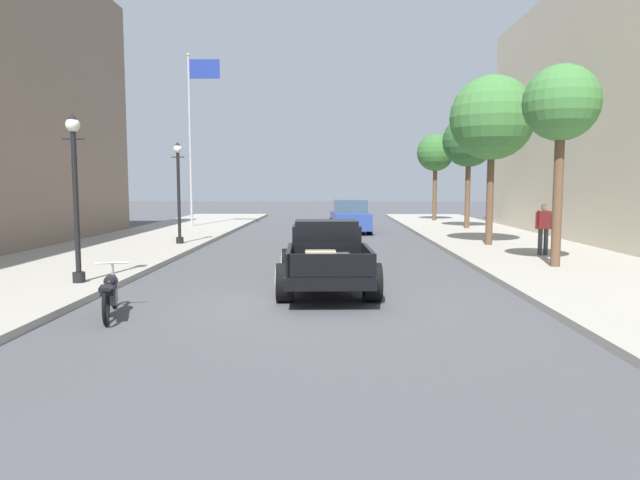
{
  "coord_description": "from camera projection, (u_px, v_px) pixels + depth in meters",
  "views": [
    {
      "loc": [
        0.49,
        -11.64,
        2.42
      ],
      "look_at": [
        0.17,
        2.86,
        1.0
      ],
      "focal_mm": 32.18,
      "sensor_mm": 36.0,
      "label": 1
    }
  ],
  "objects": [
    {
      "name": "street_tree_third",
      "position": [
        469.0,
        141.0,
        29.29
      ],
      "size": [
        2.66,
        2.66,
        5.81
      ],
      "color": "brown",
      "rests_on": "sidewalk_right"
    },
    {
      "name": "street_lamp_far",
      "position": [
        178.0,
        185.0,
        21.79
      ],
      "size": [
        0.5,
        0.32,
        3.85
      ],
      "color": "black",
      "rests_on": "sidewalk_left"
    },
    {
      "name": "ground_plane",
      "position": [
        309.0,
        302.0,
        11.83
      ],
      "size": [
        140.0,
        140.0,
        0.0
      ],
      "primitive_type": "plane",
      "color": "#47474C"
    },
    {
      "name": "street_tree_second",
      "position": [
        492.0,
        118.0,
        21.07
      ],
      "size": [
        3.09,
        3.09,
        6.25
      ],
      "color": "brown",
      "rests_on": "sidewalk_right"
    },
    {
      "name": "hotrod_truck_black",
      "position": [
        326.0,
        256.0,
        13.35
      ],
      "size": [
        2.33,
        5.0,
        1.58
      ],
      "color": "black",
      "rests_on": "ground"
    },
    {
      "name": "street_tree_farthest",
      "position": [
        435.0,
        153.0,
        35.67
      ],
      "size": [
        2.31,
        2.31,
        5.38
      ],
      "color": "brown",
      "rests_on": "sidewalk_right"
    },
    {
      "name": "street_tree_nearest",
      "position": [
        561.0,
        105.0,
        15.43
      ],
      "size": [
        2.04,
        2.04,
        5.47
      ],
      "color": "brown",
      "rests_on": "sidewalk_right"
    },
    {
      "name": "flagpole",
      "position": [
        194.0,
        121.0,
        30.63
      ],
      "size": [
        1.74,
        0.16,
        9.16
      ],
      "color": "#B2B2B7",
      "rests_on": "sidewalk_left"
    },
    {
      "name": "street_lamp_near",
      "position": [
        75.0,
        186.0,
        13.05
      ],
      "size": [
        0.5,
        0.32,
        3.85
      ],
      "color": "black",
      "rests_on": "sidewalk_left"
    },
    {
      "name": "car_background_blue",
      "position": [
        350.0,
        217.0,
        28.73
      ],
      "size": [
        2.08,
        4.41,
        1.65
      ],
      "color": "#284293",
      "rests_on": "ground"
    },
    {
      "name": "motorcycle_parked",
      "position": [
        110.0,
        293.0,
        10.48
      ],
      "size": [
        0.79,
        2.06,
        0.93
      ],
      "color": "black",
      "rests_on": "ground"
    },
    {
      "name": "pedestrian_sidewalk_right",
      "position": [
        544.0,
        226.0,
        18.26
      ],
      "size": [
        0.53,
        0.22,
        1.65
      ],
      "color": "#333338",
      "rests_on": "sidewalk_right"
    }
  ]
}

